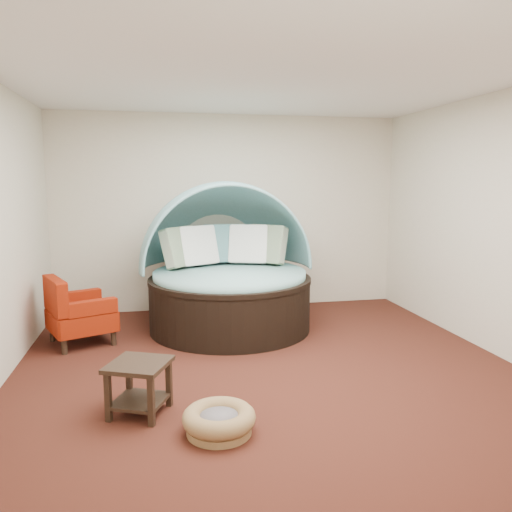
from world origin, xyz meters
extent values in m
plane|color=#461C14|center=(0.00, 0.00, 0.00)|extent=(5.00, 5.00, 0.00)
plane|color=beige|center=(0.00, 2.50, 1.40)|extent=(5.00, 0.00, 5.00)
plane|color=beige|center=(0.00, -2.50, 1.40)|extent=(5.00, 0.00, 5.00)
plane|color=beige|center=(2.50, 0.00, 1.40)|extent=(0.00, 5.00, 5.00)
plane|color=white|center=(0.00, 0.00, 2.80)|extent=(5.00, 5.00, 0.00)
cylinder|color=black|center=(-0.17, 1.40, 0.31)|extent=(2.11, 2.11, 0.62)
cylinder|color=black|center=(-0.17, 1.40, 0.64)|extent=(2.13, 2.13, 0.06)
cylinder|color=#8CC3C7|center=(-0.17, 1.40, 0.68)|extent=(1.99, 1.99, 0.13)
cube|color=#355D3C|center=(-0.77, 1.73, 1.02)|extent=(0.56, 0.58, 0.54)
cube|color=white|center=(-0.54, 1.81, 1.02)|extent=(0.59, 0.48, 0.54)
cube|color=#579097|center=(-0.20, 1.96, 1.02)|extent=(0.53, 0.32, 0.54)
cube|color=white|center=(0.15, 1.84, 1.02)|extent=(0.58, 0.45, 0.54)
cube|color=#355D3C|center=(0.39, 1.79, 1.02)|extent=(0.58, 0.56, 0.54)
cylinder|color=brown|center=(-0.65, -1.23, 0.03)|extent=(0.64, 0.64, 0.06)
torus|color=brown|center=(-0.65, -1.23, 0.12)|extent=(0.73, 0.73, 0.14)
cylinder|color=slate|center=(-0.65, -1.23, 0.10)|extent=(0.43, 0.43, 0.08)
cylinder|color=black|center=(-2.08, 0.80, 0.08)|extent=(0.08, 0.08, 0.16)
cylinder|color=black|center=(-2.29, 1.30, 0.08)|extent=(0.08, 0.08, 0.16)
cylinder|color=black|center=(-1.58, 1.02, 0.08)|extent=(0.08, 0.08, 0.16)
cylinder|color=black|center=(-1.79, 1.52, 0.08)|extent=(0.08, 0.08, 0.16)
cube|color=maroon|center=(-1.94, 1.16, 0.28)|extent=(0.89, 0.89, 0.24)
cube|color=maroon|center=(-2.19, 1.05, 0.60)|extent=(0.38, 0.67, 0.40)
cube|color=maroon|center=(-1.78, 0.91, 0.48)|extent=(0.54, 0.31, 0.16)
cube|color=maroon|center=(-2.01, 1.45, 0.48)|extent=(0.54, 0.31, 0.16)
cube|color=black|center=(-1.23, -0.78, 0.41)|extent=(0.59, 0.59, 0.04)
cube|color=black|center=(-1.23, -0.78, 0.11)|extent=(0.52, 0.52, 0.03)
cube|color=black|center=(-1.47, -0.87, 0.20)|extent=(0.06, 0.06, 0.40)
cube|color=black|center=(-1.33, -0.54, 0.20)|extent=(0.06, 0.06, 0.40)
cube|color=black|center=(-1.14, -1.02, 0.20)|extent=(0.06, 0.06, 0.40)
cube|color=black|center=(-1.00, -0.69, 0.20)|extent=(0.06, 0.06, 0.40)
camera|label=1|loc=(-1.07, -4.70, 1.87)|focal=35.00mm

